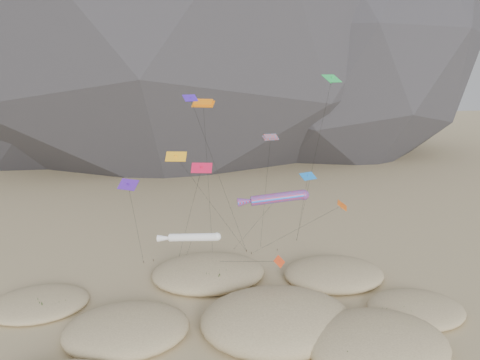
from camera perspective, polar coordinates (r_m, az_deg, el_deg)
name	(u,v)px	position (r m, az deg, el deg)	size (l,w,h in m)	color
ground	(249,343)	(49.93, 1.15, -19.23)	(500.00, 500.00, 0.00)	#CCB789
dunes	(242,322)	(51.86, 0.30, -16.94)	(53.23, 39.09, 4.31)	#CCB789
dune_grass	(237,321)	(51.87, -0.34, -16.82)	(40.06, 30.03, 1.49)	black
kite_stakes	(220,255)	(70.52, -2.42, -9.07)	(24.55, 5.36, 0.30)	#3F2D1E
rainbow_tube_kite	(275,198)	(56.78, 4.30, -2.21)	(8.83, 15.06, 12.75)	red
white_tube_kite	(190,237)	(50.82, -6.08, -6.97)	(6.71, 18.37, 10.03)	white
orange_parafoil	(203,105)	(59.18, -4.50, 9.12)	(3.51, 7.67, 23.40)	orange
multi_parafoil	(270,140)	(56.04, 3.72, 4.91)	(3.56, 13.97, 19.50)	#F8311A
delta_kites	(245,167)	(52.77, 0.61, 1.64)	(27.00, 23.59, 26.34)	#4E1CA8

